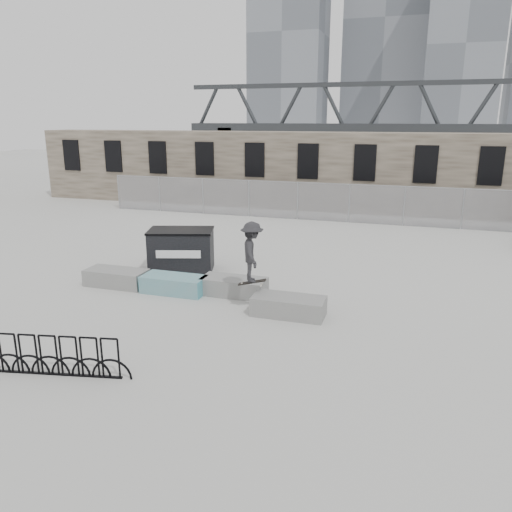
{
  "coord_description": "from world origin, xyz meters",
  "views": [
    {
      "loc": [
        5.91,
        -13.46,
        5.28
      ],
      "look_at": [
        1.56,
        0.24,
        1.3
      ],
      "focal_mm": 35.0,
      "sensor_mm": 36.0,
      "label": 1
    }
  ],
  "objects": [
    {
      "name": "planter_center_right",
      "position": [
        0.84,
        0.24,
        0.29
      ],
      "size": [
        2.0,
        0.9,
        0.53
      ],
      "color": "gray",
      "rests_on": "ground"
    },
    {
      "name": "truss_bridge",
      "position": [
        10.0,
        55.0,
        4.13
      ],
      "size": [
        70.0,
        3.0,
        9.8
      ],
      "color": "#2D3033",
      "rests_on": "ground"
    },
    {
      "name": "skyline_towers",
      "position": [
        -1.01,
        93.81,
        20.79
      ],
      "size": [
        58.0,
        28.0,
        48.0
      ],
      "color": "slate",
      "rests_on": "ground"
    },
    {
      "name": "skateboarder",
      "position": [
        1.76,
        -0.76,
        1.69
      ],
      "size": [
        1.01,
        1.26,
        1.83
      ],
      "rotation": [
        0.0,
        0.0,
        1.97
      ],
      "color": "#28272A",
      "rests_on": "ground"
    },
    {
      "name": "planter_far_left",
      "position": [
        -3.11,
        -0.1,
        0.29
      ],
      "size": [
        2.0,
        0.9,
        0.53
      ],
      "color": "gray",
      "rests_on": "ground"
    },
    {
      "name": "stone_wall",
      "position": [
        0.0,
        16.24,
        2.26
      ],
      "size": [
        36.0,
        2.58,
        4.5
      ],
      "color": "brown",
      "rests_on": "ground"
    },
    {
      "name": "bike_rack",
      "position": [
        -1.16,
        -5.66,
        0.44
      ],
      "size": [
        3.53,
        0.76,
        0.9
      ],
      "rotation": [
        0.0,
        0.0,
        0.2
      ],
      "color": "black",
      "rests_on": "ground"
    },
    {
      "name": "ground",
      "position": [
        0.0,
        0.0,
        0.0
      ],
      "size": [
        120.0,
        120.0,
        0.0
      ],
      "primitive_type": "plane",
      "color": "#BBBCB6",
      "rests_on": "ground"
    },
    {
      "name": "dumpster",
      "position": [
        -1.83,
        2.11,
        0.75
      ],
      "size": [
        2.56,
        1.97,
        1.49
      ],
      "rotation": [
        0.0,
        0.0,
        0.3
      ],
      "color": "black",
      "rests_on": "ground"
    },
    {
      "name": "planter_offset",
      "position": [
        2.86,
        -0.88,
        0.29
      ],
      "size": [
        2.0,
        0.9,
        0.53
      ],
      "color": "gray",
      "rests_on": "ground"
    },
    {
      "name": "chainlink_fence",
      "position": [
        -0.0,
        12.5,
        1.04
      ],
      "size": [
        22.06,
        0.06,
        2.02
      ],
      "color": "gray",
      "rests_on": "ground"
    },
    {
      "name": "planter_center_left",
      "position": [
        -1.01,
        -0.13,
        0.29
      ],
      "size": [
        2.0,
        0.9,
        0.53
      ],
      "color": "teal",
      "rests_on": "ground"
    }
  ]
}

